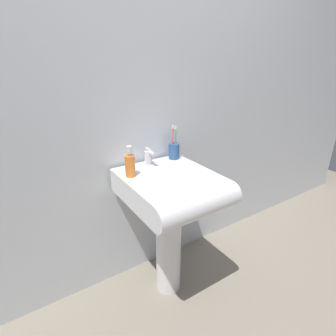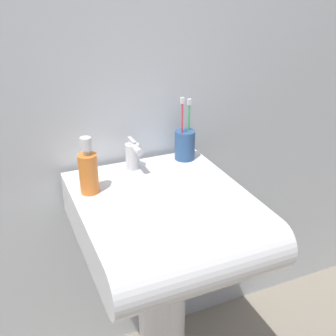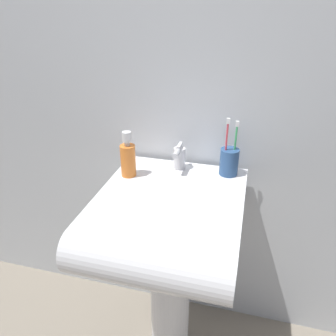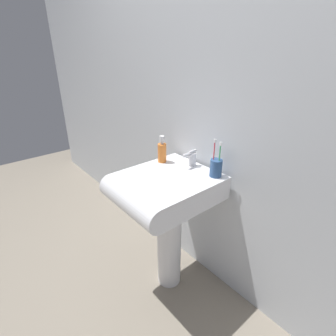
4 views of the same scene
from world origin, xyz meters
name	(u,v)px [view 1 (image 1 of 4)]	position (x,y,z in m)	size (l,w,h in m)	color
ground_plane	(168,285)	(0.00, 0.00, 0.00)	(6.00, 6.00, 0.00)	gray
wall_back	(141,100)	(0.00, 0.30, 1.20)	(5.00, 0.05, 2.40)	silver
sink_pedestal	(168,244)	(0.00, 0.00, 0.34)	(0.16, 0.16, 0.69)	white
sink_basin	(174,189)	(0.00, -0.05, 0.76)	(0.49, 0.59, 0.14)	white
faucet	(149,157)	(-0.02, 0.20, 0.88)	(0.05, 0.10, 0.10)	silver
toothbrush_cup	(174,151)	(0.17, 0.20, 0.88)	(0.07, 0.07, 0.22)	#2D5184
soap_bottle	(130,164)	(-0.19, 0.10, 0.90)	(0.06, 0.06, 0.17)	orange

